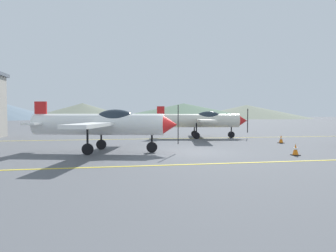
{
  "coord_description": "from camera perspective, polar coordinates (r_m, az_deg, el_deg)",
  "views": [
    {
      "loc": [
        -3.84,
        -15.17,
        2.06
      ],
      "look_at": [
        -0.13,
        6.0,
        1.2
      ],
      "focal_mm": 30.97,
      "sensor_mm": 36.0,
      "label": 1
    }
  ],
  "objects": [
    {
      "name": "apron_line_far",
      "position": [
        24.54,
        -0.91,
        -2.51
      ],
      "size": [
        80.0,
        0.16,
        0.01
      ],
      "primitive_type": "cube",
      "color": "yellow",
      "rests_on": "ground_plane"
    },
    {
      "name": "ground_plane",
      "position": [
        15.78,
        4.24,
        -5.21
      ],
      "size": [
        400.0,
        400.0,
        0.0
      ],
      "primitive_type": "plane",
      "color": "#54565B"
    },
    {
      "name": "airplane_near",
      "position": [
        16.12,
        -12.48,
        0.47
      ],
      "size": [
        8.11,
        9.21,
        2.77
      ],
      "color": "white",
      "rests_on": "ground_plane"
    },
    {
      "name": "airplane_mid",
      "position": [
        25.45,
        6.58,
        1.15
      ],
      "size": [
        8.11,
        9.26,
        2.77
      ],
      "color": "silver",
      "rests_on": "ground_plane"
    },
    {
      "name": "hill_right",
      "position": [
        160.4,
        15.2,
        2.75
      ],
      "size": [
        65.12,
        65.12,
        7.13
      ],
      "primitive_type": "cone",
      "color": "slate",
      "rests_on": "ground_plane"
    },
    {
      "name": "hill_centerright",
      "position": [
        149.7,
        3.12,
        2.99
      ],
      "size": [
        75.86,
        75.86,
        7.8
      ],
      "primitive_type": "cone",
      "color": "#4C6651",
      "rests_on": "ground_plane"
    },
    {
      "name": "hill_centerleft",
      "position": [
        147.58,
        -16.47,
        2.87
      ],
      "size": [
        52.51,
        52.51,
        7.58
      ],
      "primitive_type": "cone",
      "color": "slate",
      "rests_on": "ground_plane"
    },
    {
      "name": "apron_line_near",
      "position": [
        12.27,
        8.5,
        -7.37
      ],
      "size": [
        80.0,
        0.16,
        0.01
      ],
      "primitive_type": "cube",
      "color": "yellow",
      "rests_on": "ground_plane"
    },
    {
      "name": "traffic_cone_front",
      "position": [
        15.92,
        23.81,
        -4.29
      ],
      "size": [
        0.36,
        0.36,
        0.59
      ],
      "color": "black",
      "rests_on": "ground_plane"
    },
    {
      "name": "traffic_cone_side",
      "position": [
        22.27,
        21.36,
        -2.43
      ],
      "size": [
        0.36,
        0.36,
        0.59
      ],
      "color": "black",
      "rests_on": "ground_plane"
    }
  ]
}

